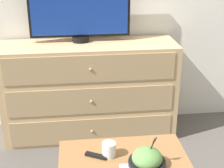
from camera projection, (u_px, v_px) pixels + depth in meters
The scene contains 6 objects.
ground_plane at pixel (100, 119), 3.39m from camera, with size 12.00×12.00×0.00m, color #56514C.
dresser at pixel (90, 91), 2.99m from camera, with size 1.47×0.44×0.84m.
tv at pixel (79, 3), 2.77m from camera, with size 0.83×0.14×0.61m.
takeout_bowl at pixel (147, 160), 1.94m from camera, with size 0.21×0.21×0.19m.
drink_cup at pixel (109, 150), 2.03m from camera, with size 0.08×0.08×0.09m.
remote_control at pixel (96, 156), 2.03m from camera, with size 0.13×0.09×0.02m.
Camera 1 is at (-0.22, -2.97, 1.64)m, focal length 55.00 mm.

